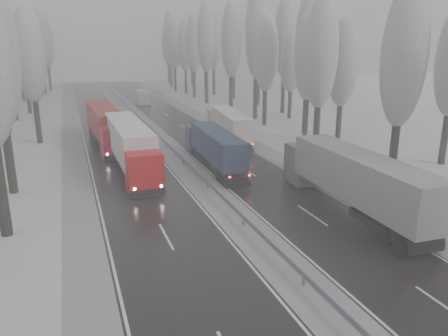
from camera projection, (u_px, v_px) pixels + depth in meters
ground at (351, 334)px, 18.31m from camera, size 260.00×260.00×0.00m
carriageway_right at (226, 156)px, 47.15m from camera, size 7.50×200.00×0.03m
carriageway_left at (127, 165)px, 43.75m from camera, size 7.50×200.00×0.03m
median_slush at (178, 160)px, 45.45m from camera, size 3.00×200.00×0.04m
shoulder_right at (267, 152)px, 48.75m from camera, size 2.40×200.00×0.04m
shoulder_left at (76, 169)px, 42.15m from camera, size 2.40×200.00×0.04m
median_guardrail at (178, 155)px, 45.28m from camera, size 0.12×200.00×0.76m
tree_16 at (404, 57)px, 34.41m from camera, size 3.60×3.60×16.53m
tree_18 at (321, 54)px, 44.51m from camera, size 3.60×3.60×16.58m
tree_19 at (343, 64)px, 50.27m from camera, size 3.60×3.60×14.57m
tree_20 at (309, 57)px, 53.12m from camera, size 3.60×3.60×15.71m
tree_21 at (309, 41)px, 56.95m from camera, size 3.60×3.60×18.62m
tree_22 at (266, 54)px, 62.26m from camera, size 3.60×3.60×15.86m
tree_23 at (291, 63)px, 68.32m from camera, size 3.60×3.60×13.55m
tree_24 at (257, 33)px, 66.63m from camera, size 3.60×3.60×20.49m
tree_25 at (285, 38)px, 72.68m from camera, size 3.60×3.60×19.44m
tree_26 at (231, 41)px, 76.10m from camera, size 3.60×3.60×18.78m
tree_27 at (259, 45)px, 82.24m from camera, size 3.60×3.60×17.62m
tree_28 at (206, 38)px, 85.22m from camera, size 3.60×3.60×19.62m
tree_29 at (234, 43)px, 91.50m from camera, size 3.60×3.60×18.11m
tree_30 at (194, 44)px, 94.43m from camera, size 3.60×3.60×17.86m
tree_31 at (214, 42)px, 99.84m from camera, size 3.60×3.60×18.58m
tree_32 at (185, 45)px, 101.34m from camera, size 3.60×3.60×17.33m
tree_33 at (194, 54)px, 106.50m from camera, size 3.60×3.60×14.33m
tree_34 at (174, 45)px, 107.42m from camera, size 3.60×3.60×17.63m
tree_35 at (205, 43)px, 113.92m from camera, size 3.60×3.60×18.25m
tree_36 at (170, 38)px, 116.30m from camera, size 3.60×3.60×20.23m
tree_37 at (192, 47)px, 122.86m from camera, size 3.60×3.60×16.37m
tree_38 at (168, 43)px, 126.80m from camera, size 3.60×3.60×17.97m
tree_39 at (174, 47)px, 131.65m from camera, size 3.60×3.60×16.19m
tree_62 at (30, 55)px, 50.50m from camera, size 3.60×3.60×16.04m
tree_66 at (8, 56)px, 66.13m from camera, size 3.60×3.60×15.23m
tree_67 at (0, 48)px, 68.97m from camera, size 3.60×3.60×17.09m
tree_68 at (22, 49)px, 72.51m from camera, size 3.60×3.60×16.65m
tree_70 at (28, 47)px, 81.64m from camera, size 3.60×3.60×17.09m
tree_71 at (2, 38)px, 83.27m from camera, size 3.60×3.60×19.61m
tree_72 at (18, 53)px, 89.60m from camera, size 3.60×3.60×15.11m
tree_73 at (4, 46)px, 91.91m from camera, size 3.60×3.60×17.22m
tree_74 at (39, 39)px, 99.81m from camera, size 3.60×3.60×19.68m
tree_76 at (46, 42)px, 108.84m from camera, size 3.60×3.60×18.55m
tree_77 at (24, 53)px, 111.39m from camera, size 3.60×3.60×14.32m
tree_78 at (32, 40)px, 113.49m from camera, size 3.60×3.60×19.55m
tree_79 at (22, 46)px, 116.65m from camera, size 3.60×3.60×17.07m
truck_grey_tarp at (351, 177)px, 30.97m from camera, size 3.25×17.49×4.47m
truck_blue_box at (214, 145)px, 42.70m from camera, size 2.84×14.46×3.69m
truck_cream_box at (228, 123)px, 54.02m from camera, size 3.99×14.75×3.75m
box_truck_distant at (143, 97)px, 87.02m from camera, size 2.87×7.67×2.81m
truck_red_white at (131, 144)px, 40.79m from camera, size 3.01×17.64×4.51m
truck_red_red at (106, 124)px, 51.25m from camera, size 3.47×17.39×4.44m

